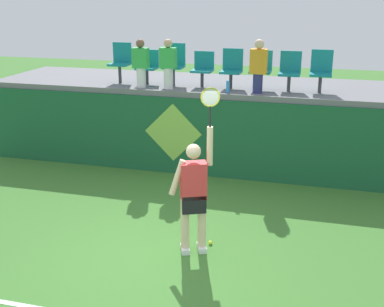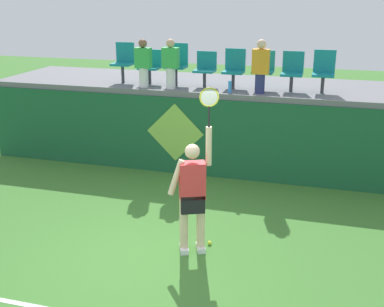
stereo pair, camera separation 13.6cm
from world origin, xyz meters
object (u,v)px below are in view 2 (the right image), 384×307
(stadium_chair_0, at_px, (124,60))
(stadium_chair_1, at_px, (150,65))
(stadium_chair_2, at_px, (177,62))
(tennis_ball, at_px, (210,243))
(tennis_player, at_px, (193,192))
(stadium_chair_4, at_px, (234,67))
(stadium_chair_3, at_px, (205,67))
(stadium_chair_5, at_px, (263,68))
(spectator_2, at_px, (171,63))
(spectator_1, at_px, (261,66))
(spectator_0, at_px, (143,62))
(stadium_chair_6, at_px, (292,70))
(water_bottle, at_px, (230,87))
(stadium_chair_7, at_px, (324,70))

(stadium_chair_0, bearing_deg, stadium_chair_1, -0.70)
(stadium_chair_2, bearing_deg, tennis_ball, -65.38)
(tennis_player, relative_size, stadium_chair_4, 3.06)
(stadium_chair_3, bearing_deg, stadium_chair_5, 0.10)
(stadium_chair_5, bearing_deg, spectator_2, -167.20)
(stadium_chair_3, xyz_separation_m, spectator_1, (1.26, -0.42, 0.15))
(tennis_player, xyz_separation_m, spectator_0, (-2.11, 3.52, 1.37))
(spectator_0, bearing_deg, stadium_chair_6, 7.99)
(stadium_chair_0, distance_m, stadium_chair_2, 1.27)
(tennis_player, relative_size, spectator_0, 2.47)
(spectator_2, bearing_deg, stadium_chair_0, 160.95)
(water_bottle, bearing_deg, tennis_player, -87.08)
(stadium_chair_3, bearing_deg, stadium_chair_1, -179.94)
(tennis_ball, height_order, stadium_chair_1, stadium_chair_1)
(tennis_player, xyz_separation_m, stadium_chair_4, (-0.20, 3.96, 1.28))
(stadium_chair_4, height_order, stadium_chair_6, stadium_chair_4)
(stadium_chair_3, distance_m, stadium_chair_7, 2.50)
(stadium_chair_0, relative_size, spectator_0, 0.87)
(stadium_chair_0, bearing_deg, stadium_chair_7, 0.03)
(stadium_chair_2, relative_size, spectator_2, 0.87)
(stadium_chair_1, distance_m, spectator_1, 2.58)
(spectator_0, xyz_separation_m, spectator_2, (0.62, 0.00, 0.01))
(stadium_chair_5, height_order, stadium_chair_6, stadium_chair_6)
(stadium_chair_7, distance_m, spectator_0, 3.80)
(tennis_player, distance_m, stadium_chair_6, 4.29)
(stadium_chair_4, relative_size, stadium_chair_5, 1.02)
(stadium_chair_4, height_order, spectator_2, spectator_2)
(stadium_chair_3, distance_m, spectator_2, 0.79)
(tennis_player, bearing_deg, spectator_1, 83.17)
(stadium_chair_0, bearing_deg, stadium_chair_3, -0.20)
(tennis_ball, height_order, stadium_chair_7, stadium_chair_7)
(stadium_chair_2, distance_m, stadium_chair_6, 2.52)
(water_bottle, height_order, stadium_chair_4, stadium_chair_4)
(stadium_chair_6, height_order, stadium_chair_7, stadium_chair_7)
(tennis_ball, xyz_separation_m, water_bottle, (-0.38, 3.15, 1.90))
(tennis_ball, relative_size, stadium_chair_1, 0.09)
(stadium_chair_0, bearing_deg, spectator_2, -19.05)
(stadium_chair_1, height_order, stadium_chair_6, stadium_chair_6)
(stadium_chair_3, bearing_deg, spectator_2, -146.47)
(water_bottle, height_order, stadium_chair_3, stadium_chair_3)
(stadium_chair_4, bearing_deg, spectator_2, -161.09)
(tennis_player, xyz_separation_m, tennis_ball, (0.21, 0.25, -0.94))
(water_bottle, distance_m, stadium_chair_4, 0.65)
(stadium_chair_6, relative_size, spectator_1, 0.75)
(stadium_chair_3, relative_size, stadium_chair_5, 0.93)
(stadium_chair_1, distance_m, stadium_chair_4, 1.91)
(stadium_chair_1, relative_size, stadium_chair_6, 0.92)
(stadium_chair_1, height_order, stadium_chair_4, stadium_chair_4)
(stadium_chair_6, bearing_deg, spectator_0, -172.01)
(stadium_chair_4, bearing_deg, stadium_chair_6, -0.12)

